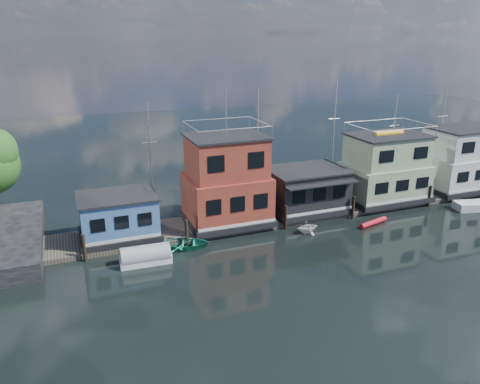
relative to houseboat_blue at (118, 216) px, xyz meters
name	(u,v)px	position (x,y,z in m)	size (l,w,h in m)	color
ground	(389,267)	(18.00, -12.00, -2.21)	(160.00, 160.00, 0.00)	black
dock	(310,211)	(18.00, 0.00, -2.01)	(48.00, 5.00, 0.40)	#595147
houseboat_blue	(118,216)	(0.00, 0.00, 0.00)	(6.40, 4.90, 3.66)	black
houseboat_red	(227,182)	(9.50, 0.00, 1.90)	(7.40, 5.90, 11.86)	black
houseboat_dark	(306,190)	(17.50, -0.02, 0.21)	(7.40, 6.10, 4.06)	black
houseboat_green	(385,169)	(26.50, 0.00, 1.34)	(8.40, 5.90, 7.03)	black
houseboat_white	(461,160)	(36.50, 0.00, 1.33)	(8.40, 5.90, 6.66)	black
pilings	(322,212)	(17.67, -2.80, -1.11)	(42.28, 0.28, 2.20)	#2D2116
background_masts	(323,140)	(22.76, 6.00, 3.35)	(36.40, 0.16, 12.00)	silver
dinghy_teal	(186,244)	(4.75, -3.37, -1.80)	(2.80, 3.92, 0.81)	#279174
red_kayak	(373,222)	(21.86, -4.82, -1.96)	(0.48, 0.48, 3.29)	red
dinghy_white	(307,227)	(15.41, -4.18, -1.66)	(1.79, 2.07, 1.09)	silver
tarp_runabout	(145,256)	(1.25, -4.80, -1.63)	(3.87, 1.69, 1.55)	white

